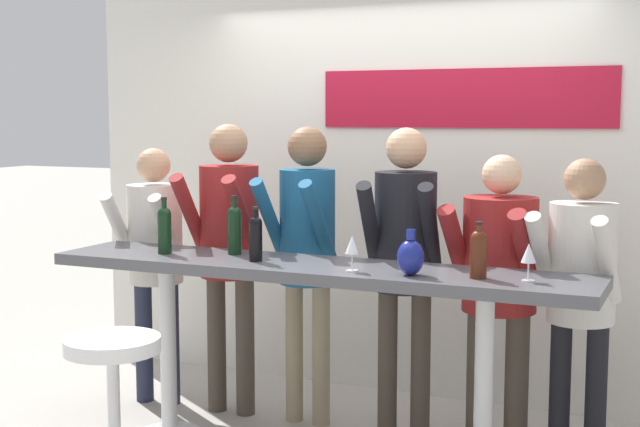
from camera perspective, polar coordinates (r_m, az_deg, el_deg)
name	(u,v)px	position (r m, az deg, el deg)	size (l,w,h in m)	color
back_wall	(400,177)	(5.75, 5.15, 2.35)	(4.48, 0.12, 2.80)	silver
tasting_table	(314,293)	(4.58, -0.42, -5.11)	(2.88, 0.55, 1.05)	#4C4C51
bar_stool	(113,388)	(4.42, -13.09, -10.86)	(0.48, 0.48, 0.76)	silver
person_far_left	(154,247)	(5.60, -10.55, -2.10)	(0.44, 0.54, 1.60)	#23283D
person_left	(229,235)	(5.33, -5.86, -1.39)	(0.43, 0.55, 1.75)	#473D33
person_center_left	(307,239)	(5.12, -0.86, -1.66)	(0.40, 0.53, 1.74)	gray
person_center	(405,246)	(4.94, 5.45, -2.08)	(0.46, 0.57, 1.74)	#473D33
person_center_right	(499,272)	(4.81, 11.38, -3.67)	(0.51, 0.58, 1.60)	#473D33
person_right	(581,279)	(4.67, 16.36, -4.02)	(0.45, 0.55, 1.59)	black
wine_bottle_0	(164,228)	(4.93, -9.93, -0.90)	(0.08, 0.08, 0.31)	black
wine_bottle_1	(256,236)	(4.62, -4.15, -1.46)	(0.07, 0.07, 0.29)	black
wine_bottle_2	(234,228)	(4.86, -5.50, -0.90)	(0.08, 0.08, 0.32)	black
wine_bottle_3	(478,252)	(4.20, 10.11, -2.42)	(0.08, 0.08, 0.26)	#4C1E0F
wine_glass_0	(352,246)	(4.32, 2.08, -2.08)	(0.07, 0.07, 0.18)	silver
wine_glass_1	(529,254)	(4.17, 13.21, -2.56)	(0.07, 0.07, 0.18)	silver
decorative_vase	(411,257)	(4.24, 5.82, -2.77)	(0.13, 0.13, 0.22)	navy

